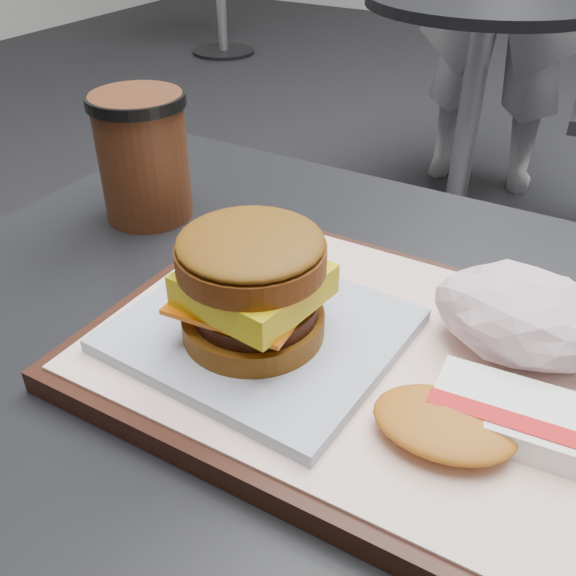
# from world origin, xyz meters

# --- Properties ---
(customer_table) EXTENTS (0.80, 0.60, 0.77)m
(customer_table) POSITION_xyz_m (0.00, 0.00, 0.58)
(customer_table) COLOR #A5A5AA
(customer_table) RESTS_ON ground
(serving_tray) EXTENTS (0.38, 0.28, 0.02)m
(serving_tray) POSITION_xyz_m (0.02, -0.01, 0.78)
(serving_tray) COLOR black
(serving_tray) RESTS_ON customer_table
(breakfast_sandwich) EXTENTS (0.20, 0.18, 0.09)m
(breakfast_sandwich) POSITION_xyz_m (-0.05, -0.05, 0.83)
(breakfast_sandwich) COLOR silver
(breakfast_sandwich) RESTS_ON serving_tray
(hash_brown) EXTENTS (0.12, 0.10, 0.02)m
(hash_brown) POSITION_xyz_m (0.11, -0.05, 0.80)
(hash_brown) COLOR white
(hash_brown) RESTS_ON serving_tray
(crumpled_wrapper) EXTENTS (0.12, 0.10, 0.05)m
(crumpled_wrapper) POSITION_xyz_m (0.11, 0.04, 0.82)
(crumpled_wrapper) COLOR silver
(crumpled_wrapper) RESTS_ON serving_tray
(coffee_cup) EXTENTS (0.09, 0.09, 0.13)m
(coffee_cup) POSITION_xyz_m (-0.27, 0.10, 0.84)
(coffee_cup) COLOR #421F0F
(coffee_cup) RESTS_ON customer_table
(neighbor_table) EXTENTS (0.70, 0.70, 0.75)m
(neighbor_table) POSITION_xyz_m (-0.35, 1.65, 0.55)
(neighbor_table) COLOR black
(neighbor_table) RESTS_ON ground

